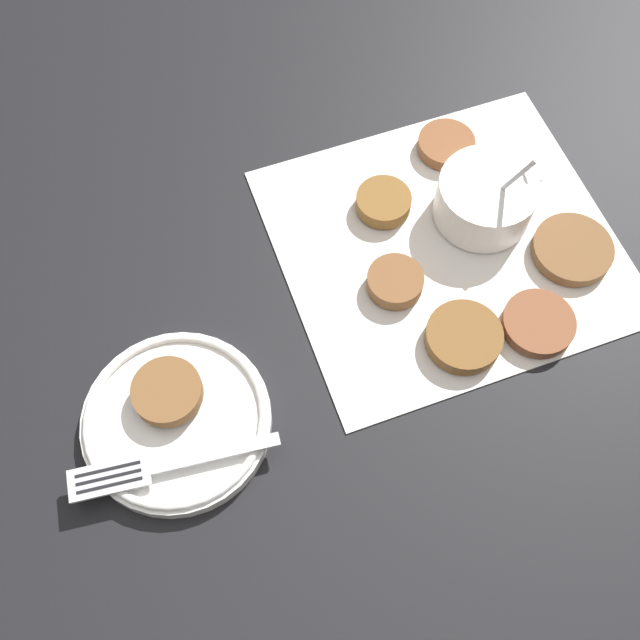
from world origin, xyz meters
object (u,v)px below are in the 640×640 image
object	(u,v)px
sauce_bowl	(485,200)
fritter_on_plate	(167,392)
serving_plate	(177,420)
fork	(152,468)

from	to	relation	value
sauce_bowl	fritter_on_plate	bearing A→B (deg)	-157.50
serving_plate	fork	bearing A→B (deg)	-120.02
sauce_bowl	fork	bearing A→B (deg)	-150.44
sauce_bowl	serving_plate	xyz separation A→B (m)	(-0.34, -0.17, -0.02)
fork	sauce_bowl	bearing A→B (deg)	29.56
sauce_bowl	fork	world-z (taller)	sauce_bowl
sauce_bowl	fritter_on_plate	xyz separation A→B (m)	(-0.35, -0.14, 0.00)
serving_plate	fritter_on_plate	world-z (taller)	fritter_on_plate
serving_plate	fritter_on_plate	xyz separation A→B (m)	(-0.00, 0.02, 0.02)
sauce_bowl	serving_plate	world-z (taller)	sauce_bowl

